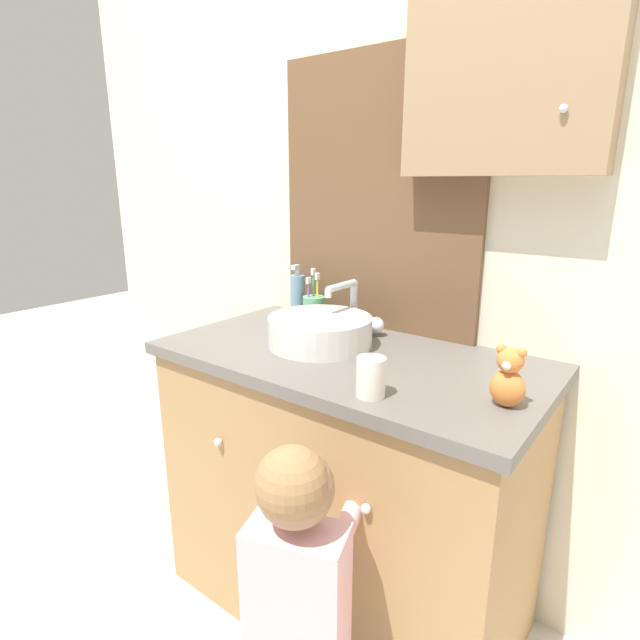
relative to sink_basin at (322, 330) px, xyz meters
The scene contains 8 objects.
wall_back 0.48m from the sink_basin, 68.45° to the left, with size 3.20×0.18×2.50m.
vanity_counter 0.49m from the sink_basin, ahead, with size 1.12×0.60×0.88m.
sink_basin is the anchor object (origin of this frame).
toothbrush_holder 0.25m from the sink_basin, 133.38° to the left, with size 0.08×0.08×0.19m.
soap_dispenser 0.33m from the sink_basin, 142.52° to the left, with size 0.05×0.05×0.20m.
child_figure 0.71m from the sink_basin, 57.94° to the right, with size 0.24×0.44×0.86m.
teddy_bear 0.59m from the sink_basin, ahead, with size 0.08×0.07×0.14m.
drinking_cup 0.39m from the sink_basin, 36.17° to the right, with size 0.07×0.07×0.09m, color silver.
Camera 1 is at (0.77, -0.84, 1.36)m, focal length 28.00 mm.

